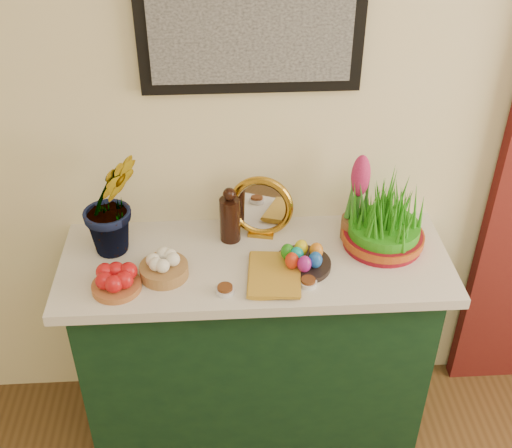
{
  "coord_description": "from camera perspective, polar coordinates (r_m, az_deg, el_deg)",
  "views": [
    {
      "loc": [
        -0.23,
        0.19,
        2.32
      ],
      "look_at": [
        -0.12,
        1.95,
        1.07
      ],
      "focal_mm": 45.0,
      "sensor_mm": 36.0,
      "label": 1
    }
  ],
  "objects": [
    {
      "name": "egg_plate",
      "position": [
        2.25,
        4.11,
        -3.17
      ],
      "size": [
        0.23,
        0.23,
        0.08
      ],
      "color": "black",
      "rests_on": "tablecloth"
    },
    {
      "name": "spice_dish_right",
      "position": [
        2.19,
        4.66,
        -5.18
      ],
      "size": [
        0.06,
        0.06,
        0.03
      ],
      "color": "silver",
      "rests_on": "tablecloth"
    },
    {
      "name": "mirror",
      "position": [
        2.36,
        0.45,
        1.5
      ],
      "size": [
        0.25,
        0.1,
        0.24
      ],
      "color": "#B38122",
      "rests_on": "tablecloth"
    },
    {
      "name": "hyacinth_pink",
      "position": [
        2.35,
        9.04,
        1.93
      ],
      "size": [
        0.11,
        0.11,
        0.35
      ],
      "color": "brown",
      "rests_on": "tablecloth"
    },
    {
      "name": "book",
      "position": [
        2.21,
        -0.73,
        -4.45
      ],
      "size": [
        0.19,
        0.25,
        0.03
      ],
      "primitive_type": "imported",
      "rotation": [
        0.0,
        0.0,
        -0.09
      ],
      "color": "#B88927",
      "rests_on": "tablecloth"
    },
    {
      "name": "wheatgrass_sabzeh",
      "position": [
        2.36,
        11.4,
        0.33
      ],
      "size": [
        0.3,
        0.3,
        0.25
      ],
      "color": "maroon",
      "rests_on": "tablecloth"
    },
    {
      "name": "hyacinth_green",
      "position": [
        2.26,
        -12.9,
        3.12
      ],
      "size": [
        0.33,
        0.31,
        0.52
      ],
      "primitive_type": "imported",
      "rotation": [
        0.0,
        0.0,
        0.45
      ],
      "color": "#357B26",
      "rests_on": "tablecloth"
    },
    {
      "name": "vinegar_cruet",
      "position": [
        2.35,
        -2.33,
        0.61
      ],
      "size": [
        0.08,
        0.08,
        0.22
      ],
      "color": "black",
      "rests_on": "tablecloth"
    },
    {
      "name": "sideboard",
      "position": [
        2.63,
        -0.07,
        -10.94
      ],
      "size": [
        1.3,
        0.45,
        0.85
      ],
      "primitive_type": "cube",
      "color": "black",
      "rests_on": "ground"
    },
    {
      "name": "garlic_basket",
      "position": [
        2.23,
        -8.21,
        -3.78
      ],
      "size": [
        0.2,
        0.2,
        0.09
      ],
      "color": "#9B6F3E",
      "rests_on": "tablecloth"
    },
    {
      "name": "tablecloth",
      "position": [
        2.33,
        -0.07,
        -3.32
      ],
      "size": [
        1.4,
        0.55,
        0.04
      ],
      "primitive_type": "cube",
      "color": "beige",
      "rests_on": "sideboard"
    },
    {
      "name": "spice_dish_left",
      "position": [
        2.16,
        -2.77,
        -5.86
      ],
      "size": [
        0.06,
        0.06,
        0.03
      ],
      "color": "silver",
      "rests_on": "tablecloth"
    },
    {
      "name": "apple_bowl",
      "position": [
        2.21,
        -12.36,
        -4.97
      ],
      "size": [
        0.19,
        0.19,
        0.08
      ],
      "color": "#A15A2E",
      "rests_on": "tablecloth"
    }
  ]
}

